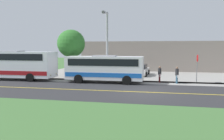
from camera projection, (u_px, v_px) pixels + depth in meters
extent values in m
plane|color=#3D6633|center=(144.00, 92.00, 18.05)|extent=(120.00, 120.00, 0.00)
cube|color=#28282B|center=(144.00, 92.00, 18.05)|extent=(8.00, 100.00, 0.01)
cube|color=gray|center=(147.00, 82.00, 23.13)|extent=(2.40, 100.00, 0.01)
cube|color=gray|center=(172.00, 75.00, 29.60)|extent=(14.00, 36.00, 0.01)
cube|color=gold|center=(144.00, 92.00, 18.05)|extent=(0.16, 100.00, 0.00)
cube|color=white|center=(105.00, 68.00, 23.12)|extent=(2.41, 7.91, 2.34)
cube|color=blue|center=(105.00, 74.00, 23.18)|extent=(2.45, 7.75, 0.44)
cube|color=black|center=(105.00, 62.00, 23.06)|extent=(2.45, 7.12, 0.70)
cube|color=gray|center=(105.00, 56.00, 23.00)|extent=(1.44, 2.37, 0.12)
cylinder|color=black|center=(130.00, 77.00, 23.93)|extent=(0.25, 0.90, 0.90)
cylinder|color=black|center=(127.00, 80.00, 21.58)|extent=(0.25, 0.90, 0.90)
cylinder|color=black|center=(86.00, 76.00, 24.86)|extent=(0.25, 0.90, 0.90)
cylinder|color=black|center=(78.00, 79.00, 22.51)|extent=(0.25, 0.90, 0.90)
sphere|color=#F2EACC|center=(144.00, 76.00, 23.09)|extent=(0.20, 0.20, 0.20)
sphere|color=#F2EACC|center=(143.00, 77.00, 21.80)|extent=(0.20, 0.20, 0.20)
cube|color=white|center=(9.00, 64.00, 25.24)|extent=(2.49, 10.65, 2.80)
cube|color=maroon|center=(9.00, 72.00, 25.33)|extent=(2.53, 10.43, 0.44)
cube|color=black|center=(9.00, 57.00, 25.16)|extent=(2.53, 9.58, 0.70)
cube|color=gray|center=(9.00, 51.00, 25.10)|extent=(1.49, 3.19, 0.12)
cylinder|color=black|center=(42.00, 75.00, 25.96)|extent=(0.25, 0.90, 0.90)
cylinder|color=black|center=(30.00, 78.00, 23.53)|extent=(0.25, 0.90, 0.90)
sphere|color=#F2EACC|center=(56.00, 74.00, 25.00)|extent=(0.20, 0.20, 0.20)
sphere|color=#F2EACC|center=(51.00, 75.00, 23.66)|extent=(0.20, 0.20, 0.20)
cylinder|color=#335972|center=(177.00, 79.00, 22.57)|extent=(0.18, 0.18, 0.82)
cylinder|color=#335972|center=(177.00, 80.00, 22.37)|extent=(0.18, 0.18, 0.82)
cylinder|color=#262628|center=(177.00, 72.00, 22.40)|extent=(0.34, 0.34, 0.65)
sphere|color=#8C664C|center=(177.00, 68.00, 22.36)|extent=(0.22, 0.22, 0.22)
cylinder|color=#262628|center=(177.00, 72.00, 22.57)|extent=(0.28, 0.10, 0.59)
cube|color=beige|center=(177.00, 76.00, 22.68)|extent=(0.20, 0.12, 0.28)
cylinder|color=#262628|center=(177.00, 72.00, 22.22)|extent=(0.28, 0.10, 0.59)
cube|color=white|center=(178.00, 76.00, 22.17)|extent=(0.20, 0.12, 0.28)
cylinder|color=#4C1919|center=(160.00, 78.00, 23.26)|extent=(0.18, 0.18, 0.82)
cylinder|color=#4C1919|center=(160.00, 79.00, 23.07)|extent=(0.18, 0.18, 0.82)
cylinder|color=#262628|center=(160.00, 71.00, 23.09)|extent=(0.34, 0.34, 0.65)
sphere|color=#8C664C|center=(160.00, 67.00, 23.05)|extent=(0.22, 0.22, 0.22)
cylinder|color=#262628|center=(160.00, 71.00, 23.27)|extent=(0.28, 0.10, 0.59)
cube|color=beige|center=(160.00, 75.00, 23.38)|extent=(0.20, 0.12, 0.28)
cylinder|color=#262628|center=(160.00, 71.00, 22.91)|extent=(0.28, 0.10, 0.59)
cube|color=beige|center=(160.00, 75.00, 22.87)|extent=(0.20, 0.12, 0.28)
cylinder|color=slate|center=(197.00, 72.00, 22.95)|extent=(0.07, 0.07, 2.20)
cylinder|color=red|center=(197.00, 58.00, 22.81)|extent=(0.76, 0.03, 0.76)
cylinder|color=#9E9EA3|center=(107.00, 47.00, 23.37)|extent=(0.24, 0.24, 7.24)
cylinder|color=#9E9EA3|center=(105.00, 12.00, 22.25)|extent=(1.60, 0.14, 0.14)
cube|color=#59595B|center=(103.00, 12.00, 21.48)|extent=(0.50, 0.24, 0.20)
cube|color=white|center=(140.00, 71.00, 29.31)|extent=(4.54, 2.17, 0.70)
cube|color=black|center=(140.00, 66.00, 29.05)|extent=(2.54, 1.73, 0.57)
cylinder|color=black|center=(135.00, 71.00, 30.88)|extent=(0.66, 0.27, 0.64)
cylinder|color=black|center=(149.00, 72.00, 30.39)|extent=(0.66, 0.27, 0.64)
cylinder|color=black|center=(132.00, 74.00, 28.27)|extent=(0.66, 0.27, 0.64)
cylinder|color=black|center=(146.00, 74.00, 27.78)|extent=(0.66, 0.27, 0.64)
cylinder|color=brown|center=(72.00, 66.00, 26.86)|extent=(0.36, 0.36, 2.86)
sphere|color=#2D6B28|center=(71.00, 43.00, 26.60)|extent=(3.29, 3.29, 3.29)
cube|color=gray|center=(152.00, 55.00, 38.68)|extent=(10.00, 22.28, 4.58)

